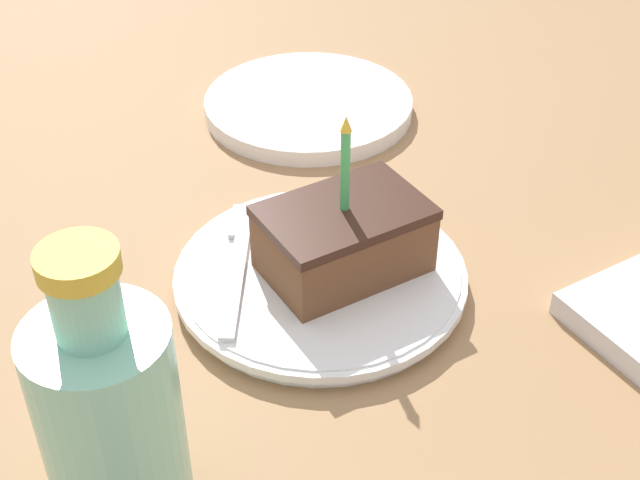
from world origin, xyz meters
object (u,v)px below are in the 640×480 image
Objects in this scene: plate at (320,277)px; fork at (239,257)px; cake_slice at (342,238)px; bottle at (111,419)px; side_plate at (309,105)px.

plate is 0.07m from fork.
cake_slice is at bearing 62.62° from plate.
bottle is 0.52m from side_plate.
side_plate is at bearing 154.78° from cake_slice.
fork reaches higher than side_plate.
plate is 1.55× the size of fork.
bottle is (0.16, -0.16, 0.06)m from fork.
cake_slice is 0.26m from bottle.
bottle is 0.91× the size of side_plate.
fork is 0.75× the size of bottle.
fork is at bearing -131.49° from plate.
side_plate is at bearing 151.33° from plate.
cake_slice reaches higher than plate.
cake_slice is at bearing 116.38° from bottle.
bottle is at bearing -44.50° from fork.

